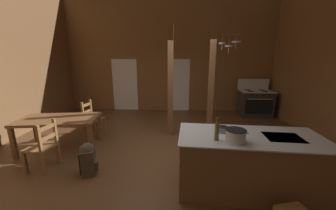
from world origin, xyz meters
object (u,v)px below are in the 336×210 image
(ladderback_chair_near_window, at_px, (43,147))
(mixing_bowl_on_counter, at_px, (222,129))
(backpack, at_px, (88,158))
(stockpot_on_counter, at_px, (236,135))
(stove_range, at_px, (255,103))
(bottle_tall_on_counter, at_px, (217,131))
(kitchen_island, at_px, (247,163))
(dining_table, at_px, (59,122))
(ladderback_chair_by_post, at_px, (92,119))

(ladderback_chair_near_window, xyz_separation_m, mixing_bowl_on_counter, (3.24, -0.24, 0.50))
(backpack, distance_m, stockpot_on_counter, 2.57)
(stove_range, relative_size, bottle_tall_on_counter, 3.89)
(kitchen_island, bearing_deg, stove_range, 67.23)
(ladderback_chair_near_window, bearing_deg, kitchen_island, -6.27)
(ladderback_chair_near_window, xyz_separation_m, bottle_tall_on_counter, (3.08, -0.59, 0.60))
(backpack, xyz_separation_m, bottle_tall_on_counter, (2.17, -0.47, 0.74))
(kitchen_island, height_order, stove_range, stove_range)
(kitchen_island, bearing_deg, backpack, 174.12)
(ladderback_chair_near_window, height_order, stockpot_on_counter, stockpot_on_counter)
(kitchen_island, relative_size, backpack, 3.73)
(kitchen_island, xyz_separation_m, ladderback_chair_near_window, (-3.63, 0.40, -0.01))
(kitchen_island, height_order, stockpot_on_counter, stockpot_on_counter)
(stockpot_on_counter, distance_m, bottle_tall_on_counter, 0.26)
(backpack, relative_size, stockpot_on_counter, 1.67)
(kitchen_island, distance_m, ladderback_chair_near_window, 3.65)
(dining_table, xyz_separation_m, bottle_tall_on_counter, (3.27, -1.43, 0.40))
(ladderback_chair_near_window, relative_size, bottle_tall_on_counter, 2.80)
(backpack, bearing_deg, dining_table, 138.78)
(dining_table, distance_m, ladderback_chair_near_window, 0.89)
(stove_range, distance_m, mixing_bowl_on_counter, 4.61)
(dining_table, xyz_separation_m, mixing_bowl_on_counter, (3.43, -1.08, 0.30))
(ladderback_chair_by_post, distance_m, stockpot_on_counter, 3.97)
(ladderback_chair_by_post, relative_size, backpack, 1.59)
(ladderback_chair_by_post, xyz_separation_m, bottle_tall_on_counter, (2.91, -2.30, 0.60))
(dining_table, distance_m, mixing_bowl_on_counter, 3.61)
(ladderback_chair_by_post, distance_m, mixing_bowl_on_counter, 3.67)
(ladderback_chair_near_window, bearing_deg, bottle_tall_on_counter, -10.77)
(stockpot_on_counter, xyz_separation_m, bottle_tall_on_counter, (-0.26, 0.03, 0.05))
(ladderback_chair_by_post, relative_size, mixing_bowl_on_counter, 4.45)
(dining_table, xyz_separation_m, backpack, (1.10, -0.97, -0.34))
(kitchen_island, relative_size, stove_range, 1.68)
(stove_range, height_order, backpack, stove_range)
(ladderback_chair_by_post, relative_size, bottle_tall_on_counter, 2.80)
(bottle_tall_on_counter, bearing_deg, stockpot_on_counter, -6.06)
(stove_range, bearing_deg, ladderback_chair_near_window, -144.76)
(ladderback_chair_near_window, distance_m, bottle_tall_on_counter, 3.19)
(kitchen_island, height_order, bottle_tall_on_counter, bottle_tall_on_counter)
(stockpot_on_counter, height_order, bottle_tall_on_counter, bottle_tall_on_counter)
(stove_range, relative_size, mixing_bowl_on_counter, 6.18)
(kitchen_island, distance_m, dining_table, 4.02)
(kitchen_island, distance_m, mixing_bowl_on_counter, 0.65)
(dining_table, bearing_deg, backpack, -41.22)
(ladderback_chair_near_window, distance_m, backpack, 0.93)
(dining_table, bearing_deg, stove_range, 27.93)
(kitchen_island, bearing_deg, bottle_tall_on_counter, -161.30)
(ladderback_chair_near_window, relative_size, ladderback_chair_by_post, 1.00)
(ladderback_chair_by_post, bearing_deg, stove_range, 21.83)
(ladderback_chair_by_post, bearing_deg, mixing_bowl_on_counter, -32.49)
(stockpot_on_counter, relative_size, bottle_tall_on_counter, 1.05)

